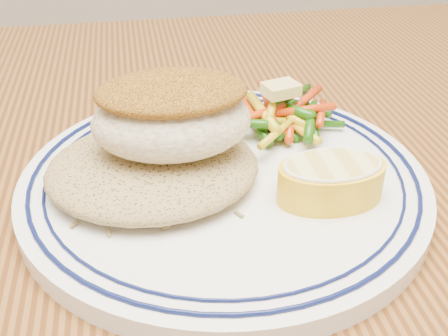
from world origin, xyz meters
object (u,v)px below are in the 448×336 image
dining_table (209,327)px  plate (224,181)px  fish_fillet (172,114)px  lemon_wedge (331,179)px  rice_pilaf (153,164)px  vegetable_pile (280,115)px

dining_table → plate: (0.02, 0.04, 0.11)m
fish_fillet → lemon_wedge: fish_fillet is taller
rice_pilaf → fish_fillet: 0.04m
dining_table → fish_fillet: (-0.02, 0.04, 0.16)m
rice_pilaf → plate: bearing=0.2°
plate → dining_table: bearing=-116.1°
dining_table → rice_pilaf: size_ratio=10.31×
plate → lemon_wedge: 0.08m
fish_fillet → lemon_wedge: 0.11m
plate → fish_fillet: size_ratio=2.67×
fish_fillet → vegetable_pile: bearing=30.9°
plate → lemon_wedge: (0.06, -0.04, 0.02)m
rice_pilaf → dining_table: bearing=-49.9°
dining_table → lemon_wedge: lemon_wedge is taller
rice_pilaf → fish_fillet: bearing=14.0°
dining_table → lemon_wedge: size_ratio=20.85×
fish_fillet → rice_pilaf: bearing=-166.0°
rice_pilaf → vegetable_pile: vegetable_pile is taller
vegetable_pile → lemon_wedge: 0.10m
plate → fish_fillet: 0.06m
rice_pilaf → lemon_wedge: same height
dining_table → rice_pilaf: 0.13m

